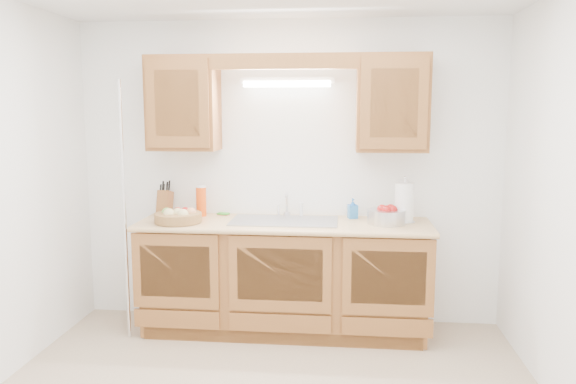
# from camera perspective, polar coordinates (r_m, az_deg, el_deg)

# --- Properties ---
(room) EXTENTS (3.52, 3.50, 2.50)m
(room) POSITION_cam_1_polar(r_m,az_deg,el_deg) (3.21, -2.68, -1.07)
(room) COLOR #C3AA8C
(room) RESTS_ON ground
(base_cabinets) EXTENTS (2.20, 0.60, 0.86)m
(base_cabinets) POSITION_cam_1_polar(r_m,az_deg,el_deg) (4.56, -0.38, -8.69)
(base_cabinets) COLOR brown
(base_cabinets) RESTS_ON ground
(countertop) EXTENTS (2.30, 0.63, 0.04)m
(countertop) POSITION_cam_1_polar(r_m,az_deg,el_deg) (4.43, -0.40, -3.30)
(countertop) COLOR tan
(countertop) RESTS_ON base_cabinets
(upper_cabinet_left) EXTENTS (0.55, 0.33, 0.75)m
(upper_cabinet_left) POSITION_cam_1_polar(r_m,az_deg,el_deg) (4.65, -10.55, 8.82)
(upper_cabinet_left) COLOR brown
(upper_cabinet_left) RESTS_ON room
(upper_cabinet_right) EXTENTS (0.55, 0.33, 0.75)m
(upper_cabinet_right) POSITION_cam_1_polar(r_m,az_deg,el_deg) (4.48, 10.53, 8.85)
(upper_cabinet_right) COLOR brown
(upper_cabinet_right) RESTS_ON room
(valance) EXTENTS (2.20, 0.05, 0.12)m
(valance) POSITION_cam_1_polar(r_m,az_deg,el_deg) (4.36, -0.41, 13.14)
(valance) COLOR brown
(valance) RESTS_ON room
(fluorescent_fixture) EXTENTS (0.76, 0.08, 0.08)m
(fluorescent_fixture) POSITION_cam_1_polar(r_m,az_deg,el_deg) (4.58, -0.10, 11.12)
(fluorescent_fixture) COLOR white
(fluorescent_fixture) RESTS_ON room
(sink) EXTENTS (0.84, 0.46, 0.36)m
(sink) POSITION_cam_1_polar(r_m,az_deg,el_deg) (4.47, -0.37, -3.90)
(sink) COLOR #9E9EA3
(sink) RESTS_ON countertop
(wire_shelf_pole) EXTENTS (0.03, 0.03, 2.00)m
(wire_shelf_pole) POSITION_cam_1_polar(r_m,az_deg,el_deg) (4.46, -16.27, -1.99)
(wire_shelf_pole) COLOR silver
(wire_shelf_pole) RESTS_ON ground
(outlet_plate) EXTENTS (0.08, 0.01, 0.12)m
(outlet_plate) POSITION_cam_1_polar(r_m,az_deg,el_deg) (4.69, 11.62, 0.52)
(outlet_plate) COLOR white
(outlet_plate) RESTS_ON room
(fruit_basket) EXTENTS (0.48, 0.48, 0.11)m
(fruit_basket) POSITION_cam_1_polar(r_m,az_deg,el_deg) (4.47, -11.08, -2.43)
(fruit_basket) COLOR olive
(fruit_basket) RESTS_ON countertop
(knife_block) EXTENTS (0.11, 0.17, 0.30)m
(knife_block) POSITION_cam_1_polar(r_m,az_deg,el_deg) (4.82, -12.40, -1.02)
(knife_block) COLOR brown
(knife_block) RESTS_ON countertop
(orange_canister) EXTENTS (0.09, 0.09, 0.25)m
(orange_canister) POSITION_cam_1_polar(r_m,az_deg,el_deg) (4.71, -8.81, -0.90)
(orange_canister) COLOR #F24D0D
(orange_canister) RESTS_ON countertop
(soap_bottle) EXTENTS (0.09, 0.09, 0.16)m
(soap_bottle) POSITION_cam_1_polar(r_m,az_deg,el_deg) (4.59, 6.59, -1.67)
(soap_bottle) COLOR blue
(soap_bottle) RESTS_ON countertop
(sponge) EXTENTS (0.11, 0.08, 0.02)m
(sponge) POSITION_cam_1_polar(r_m,az_deg,el_deg) (4.75, -6.58, -2.24)
(sponge) COLOR #CC333F
(sponge) RESTS_ON countertop
(paper_towel) EXTENTS (0.18, 0.18, 0.37)m
(paper_towel) POSITION_cam_1_polar(r_m,az_deg,el_deg) (4.47, 11.73, -1.12)
(paper_towel) COLOR silver
(paper_towel) RESTS_ON countertop
(apple_bowl) EXTENTS (0.31, 0.31, 0.15)m
(apple_bowl) POSITION_cam_1_polar(r_m,az_deg,el_deg) (4.41, 9.98, -2.37)
(apple_bowl) COLOR silver
(apple_bowl) RESTS_ON countertop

